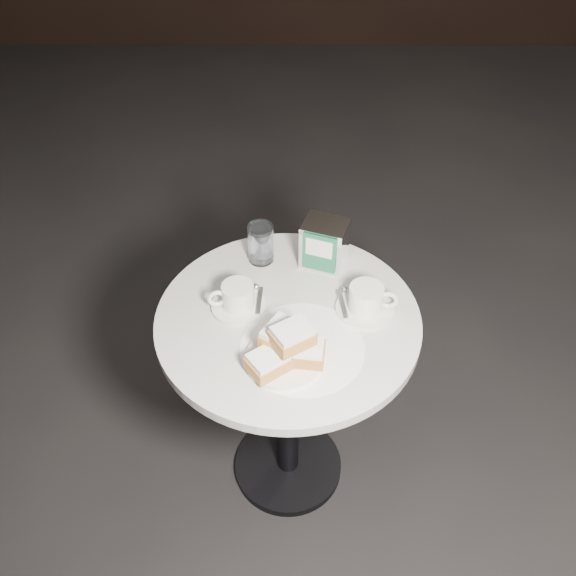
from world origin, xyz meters
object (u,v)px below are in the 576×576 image
at_px(cafe_table, 288,365).
at_px(napkin_dispenser, 324,244).
at_px(coffee_cup_left, 238,298).
at_px(beignet_plate, 286,350).
at_px(coffee_cup_right, 366,301).
at_px(water_glass_left, 261,244).
at_px(water_glass_right, 317,246).

xyz_separation_m(cafe_table, napkin_dispenser, (0.10, 0.21, 0.27)).
xyz_separation_m(coffee_cup_left, napkin_dispenser, (0.23, 0.18, 0.04)).
height_order(cafe_table, coffee_cup_left, coffee_cup_left).
xyz_separation_m(beignet_plate, napkin_dispenser, (0.11, 0.37, 0.03)).
distance_m(cafe_table, napkin_dispenser, 0.36).
bearing_deg(cafe_table, coffee_cup_right, 6.92).
bearing_deg(water_glass_left, coffee_cup_left, -105.74).
distance_m(beignet_plate, coffee_cup_right, 0.28).
bearing_deg(coffee_cup_left, napkin_dispenser, 25.55).
bearing_deg(cafe_table, napkin_dispenser, 64.81).
height_order(beignet_plate, water_glass_left, beignet_plate).
relative_size(beignet_plate, water_glass_left, 2.02).
bearing_deg(coffee_cup_left, beignet_plate, -67.88).
height_order(water_glass_right, napkin_dispenser, napkin_dispenser).
relative_size(coffee_cup_left, water_glass_left, 1.47).
height_order(cafe_table, water_glass_left, water_glass_left).
relative_size(water_glass_left, water_glass_right, 0.97).
distance_m(cafe_table, water_glass_left, 0.35).
relative_size(cafe_table, water_glass_left, 6.32).
xyz_separation_m(coffee_cup_right, napkin_dispenser, (-0.10, 0.19, 0.04)).
xyz_separation_m(beignet_plate, coffee_cup_right, (0.21, 0.18, -0.01)).
height_order(cafe_table, beignet_plate, beignet_plate).
xyz_separation_m(beignet_plate, water_glass_left, (-0.07, 0.38, 0.01)).
bearing_deg(water_glass_right, water_glass_left, 175.06).
relative_size(cafe_table, coffee_cup_right, 4.27).
relative_size(coffee_cup_left, napkin_dispenser, 1.19).
distance_m(beignet_plate, napkin_dispenser, 0.38).
xyz_separation_m(cafe_table, coffee_cup_left, (-0.13, 0.04, 0.23)).
distance_m(water_glass_left, water_glass_right, 0.16).
height_order(beignet_plate, napkin_dispenser, napkin_dispenser).
bearing_deg(water_glass_right, coffee_cup_left, -139.53).
xyz_separation_m(beignet_plate, water_glass_right, (0.09, 0.37, 0.01)).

